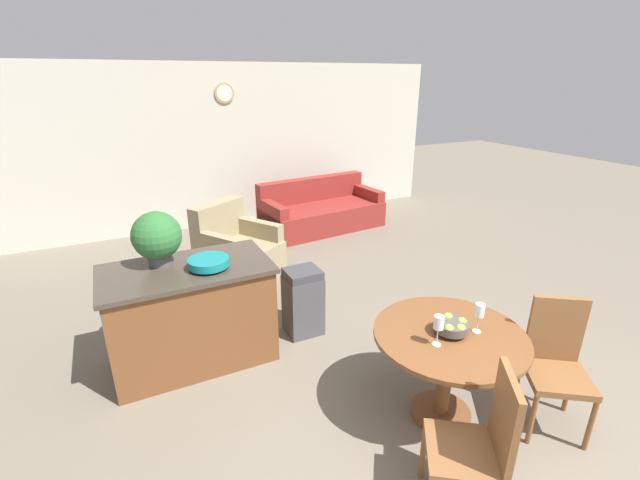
{
  "coord_description": "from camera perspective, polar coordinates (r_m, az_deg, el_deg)",
  "views": [
    {
      "loc": [
        -1.85,
        -1.15,
        2.48
      ],
      "look_at": [
        -0.08,
        2.43,
        0.94
      ],
      "focal_mm": 24.0,
      "sensor_mm": 36.0,
      "label": 1
    }
  ],
  "objects": [
    {
      "name": "dining_table",
      "position": [
        3.39,
        16.67,
        -14.2
      ],
      "size": [
        1.11,
        1.11,
        0.74
      ],
      "color": "brown",
      "rests_on": "ground_plane"
    },
    {
      "name": "potted_plant",
      "position": [
        3.92,
        -20.93,
        0.39
      ],
      "size": [
        0.42,
        0.42,
        0.48
      ],
      "color": "#4C4C51",
      "rests_on": "kitchen_island"
    },
    {
      "name": "kitchen_island",
      "position": [
        4.08,
        -16.75,
        -9.44
      ],
      "size": [
        1.44,
        0.8,
        0.94
      ],
      "color": "brown",
      "rests_on": "ground_plane"
    },
    {
      "name": "wine_glass_right",
      "position": [
        3.29,
        20.5,
        -8.9
      ],
      "size": [
        0.07,
        0.07,
        0.23
      ],
      "color": "silver",
      "rests_on": "dining_table"
    },
    {
      "name": "fruit_bowl",
      "position": [
        3.26,
        17.11,
        -10.85
      ],
      "size": [
        0.24,
        0.24,
        0.12
      ],
      "color": "#4C4742",
      "rests_on": "dining_table"
    },
    {
      "name": "wine_glass_left",
      "position": [
        3.06,
        15.55,
        -10.69
      ],
      "size": [
        0.07,
        0.07,
        0.23
      ],
      "color": "silver",
      "rests_on": "dining_table"
    },
    {
      "name": "armchair",
      "position": [
        5.83,
        -11.07,
        -1.28
      ],
      "size": [
        1.19,
        1.23,
        0.92
      ],
      "rotation": [
        0.0,
        0.0,
        0.55
      ],
      "color": "#998966",
      "rests_on": "ground_plane"
    },
    {
      "name": "trash_bin",
      "position": [
        4.37,
        -2.28,
        -8.23
      ],
      "size": [
        0.35,
        0.31,
        0.7
      ],
      "color": "#47474C",
      "rests_on": "ground_plane"
    },
    {
      "name": "teal_bowl",
      "position": [
        3.78,
        -14.62,
        -2.89
      ],
      "size": [
        0.35,
        0.35,
        0.09
      ],
      "color": "#147A7F",
      "rests_on": "kitchen_island"
    },
    {
      "name": "dining_chair_near_left",
      "position": [
        2.83,
        20.51,
        -23.87
      ],
      "size": [
        0.58,
        0.58,
        0.99
      ],
      "rotation": [
        0.0,
        0.0,
        7.25
      ],
      "color": "brown",
      "rests_on": "ground_plane"
    },
    {
      "name": "wall_back",
      "position": [
        7.65,
        -12.28,
        12.09
      ],
      "size": [
        8.0,
        0.09,
        2.7
      ],
      "color": "beige",
      "rests_on": "ground_plane"
    },
    {
      "name": "dining_chair_near_right",
      "position": [
        3.68,
        28.96,
        -13.77
      ],
      "size": [
        0.58,
        0.58,
        0.99
      ],
      "rotation": [
        0.0,
        0.0,
        8.82
      ],
      "color": "brown",
      "rests_on": "ground_plane"
    },
    {
      "name": "couch",
      "position": [
        7.41,
        0.1,
        3.79
      ],
      "size": [
        2.13,
        1.13,
        0.82
      ],
      "rotation": [
        0.0,
        0.0,
        0.1
      ],
      "color": "maroon",
      "rests_on": "ground_plane"
    }
  ]
}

